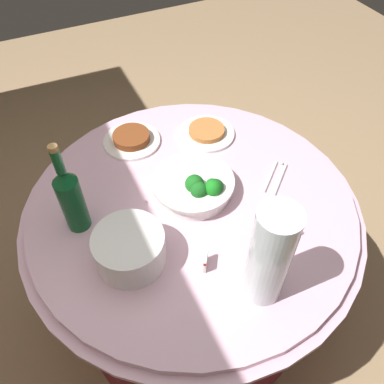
% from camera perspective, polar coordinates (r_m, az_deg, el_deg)
% --- Properties ---
extents(ground_plane, '(6.00, 6.00, 0.00)m').
position_cam_1_polar(ground_plane, '(1.95, -0.00, -15.50)').
color(ground_plane, '#9E7F5B').
extents(buffet_table, '(1.16, 1.16, 0.74)m').
position_cam_1_polar(buffet_table, '(1.62, -0.00, -9.72)').
color(buffet_table, maroon).
rests_on(buffet_table, ground_plane).
extents(broccoli_bowl, '(0.28, 0.28, 0.10)m').
position_cam_1_polar(broccoli_bowl, '(1.32, 0.43, 0.88)').
color(broccoli_bowl, white).
rests_on(broccoli_bowl, buffet_table).
extents(plate_stack, '(0.21, 0.21, 0.11)m').
position_cam_1_polar(plate_stack, '(1.16, -9.06, -8.15)').
color(plate_stack, white).
rests_on(plate_stack, buffet_table).
extents(wine_bottle, '(0.07, 0.07, 0.34)m').
position_cam_1_polar(wine_bottle, '(1.22, -17.24, -0.83)').
color(wine_bottle, '#0E5025').
rests_on(wine_bottle, buffet_table).
extents(decorative_fruit_vase, '(0.11, 0.11, 0.34)m').
position_cam_1_polar(decorative_fruit_vase, '(1.03, 11.10, -9.68)').
color(decorative_fruit_vase, silver).
rests_on(decorative_fruit_vase, buffet_table).
extents(serving_tongs, '(0.14, 0.15, 0.01)m').
position_cam_1_polar(serving_tongs, '(1.43, 12.18, 2.21)').
color(serving_tongs, silver).
rests_on(serving_tongs, buffet_table).
extents(food_plate_peanuts, '(0.22, 0.22, 0.03)m').
position_cam_1_polar(food_plate_peanuts, '(1.56, 2.14, 8.69)').
color(food_plate_peanuts, white).
rests_on(food_plate_peanuts, buffet_table).
extents(food_plate_stir_fry, '(0.22, 0.22, 0.04)m').
position_cam_1_polar(food_plate_stir_fry, '(1.54, -8.79, 7.63)').
color(food_plate_stir_fry, white).
rests_on(food_plate_stir_fry, buffet_table).
extents(label_placard_front, '(0.05, 0.03, 0.05)m').
position_cam_1_polar(label_placard_front, '(1.16, 2.01, -9.88)').
color(label_placard_front, white).
rests_on(label_placard_front, buffet_table).
extents(label_placard_mid, '(0.05, 0.01, 0.05)m').
position_cam_1_polar(label_placard_mid, '(1.26, 14.18, -4.88)').
color(label_placard_mid, white).
rests_on(label_placard_mid, buffet_table).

